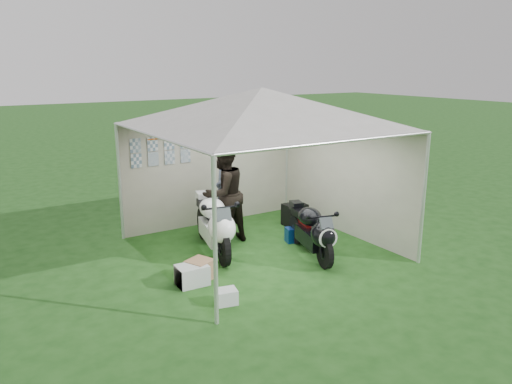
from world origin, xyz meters
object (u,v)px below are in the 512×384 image
(person_blue_jacket, at_px, (225,190))
(crate_0, at_px, (192,275))
(canopy_tent, at_px, (261,112))
(crate_1, at_px, (200,270))
(motorcycle_white, at_px, (215,223))
(paddock_stand, at_px, (295,235))
(person_dark_jacket, at_px, (224,194))
(motorcycle_black, at_px, (313,230))
(crate_2, at_px, (226,297))
(equipment_box, at_px, (295,215))

(person_blue_jacket, xyz_separation_m, crate_0, (-1.62, -1.87, -0.78))
(canopy_tent, relative_size, crate_1, 15.39)
(motorcycle_white, distance_m, paddock_stand, 1.71)
(crate_0, bearing_deg, crate_1, 30.79)
(person_dark_jacket, bearing_deg, person_blue_jacket, -135.85)
(motorcycle_white, relative_size, crate_1, 5.65)
(motorcycle_black, distance_m, crate_1, 2.19)
(crate_2, bearing_deg, motorcycle_white, 67.08)
(paddock_stand, bearing_deg, crate_2, -146.74)
(motorcycle_black, height_order, paddock_stand, motorcycle_black)
(person_dark_jacket, height_order, crate_2, person_dark_jacket)
(crate_1, bearing_deg, crate_2, -92.83)
(motorcycle_white, relative_size, equipment_box, 4.40)
(person_blue_jacket, bearing_deg, paddock_stand, 56.02)
(person_blue_jacket, height_order, crate_0, person_blue_jacket)
(motorcycle_white, relative_size, person_blue_jacket, 1.11)
(motorcycle_black, bearing_deg, crate_2, -145.07)
(paddock_stand, relative_size, equipment_box, 0.80)
(crate_1, bearing_deg, person_dark_jacket, 48.24)
(person_blue_jacket, bearing_deg, crate_1, -22.77)
(motorcycle_black, distance_m, paddock_stand, 0.91)
(person_blue_jacket, xyz_separation_m, equipment_box, (1.55, -0.30, -0.70))
(canopy_tent, relative_size, equipment_box, 11.99)
(crate_0, distance_m, crate_2, 0.88)
(motorcycle_white, bearing_deg, person_blue_jacket, 64.59)
(motorcycle_white, distance_m, equipment_box, 2.32)
(paddock_stand, height_order, crate_0, crate_0)
(equipment_box, relative_size, crate_1, 1.28)
(equipment_box, height_order, crate_1, equipment_box)
(crate_2, bearing_deg, crate_0, 99.34)
(canopy_tent, distance_m, crate_2, 3.35)
(canopy_tent, distance_m, person_dark_jacket, 1.77)
(motorcycle_black, height_order, person_blue_jacket, person_blue_jacket)
(crate_0, relative_size, crate_2, 1.60)
(motorcycle_black, relative_size, crate_1, 4.91)
(motorcycle_white, distance_m, crate_2, 2.09)
(crate_1, bearing_deg, crate_0, -149.21)
(person_blue_jacket, bearing_deg, canopy_tent, 22.95)
(person_dark_jacket, height_order, crate_0, person_dark_jacket)
(motorcycle_black, bearing_deg, person_dark_jacket, 139.38)
(person_dark_jacket, distance_m, crate_0, 2.11)
(motorcycle_black, relative_size, person_blue_jacket, 0.97)
(person_dark_jacket, relative_size, crate_2, 6.66)
(person_dark_jacket, xyz_separation_m, equipment_box, (1.83, 0.17, -0.75))
(motorcycle_white, distance_m, person_dark_jacket, 0.70)
(equipment_box, relative_size, crate_0, 0.99)
(equipment_box, xyz_separation_m, crate_2, (-3.03, -2.43, -0.13))
(person_dark_jacket, height_order, person_blue_jacket, person_dark_jacket)
(motorcycle_black, xyz_separation_m, crate_1, (-2.15, 0.20, -0.34))
(canopy_tent, bearing_deg, paddock_stand, -0.39)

